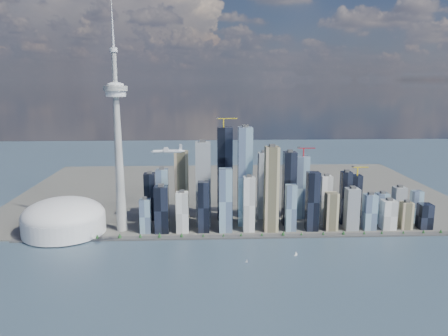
{
  "coord_description": "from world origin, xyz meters",
  "views": [
    {
      "loc": [
        -90.27,
        -748.31,
        374.26
      ],
      "look_at": [
        -45.05,
        260.0,
        170.52
      ],
      "focal_mm": 35.0,
      "sensor_mm": 36.0,
      "label": 1
    }
  ],
  "objects_px": {
    "needle_tower": "(118,138)",
    "airplane": "(168,151)",
    "sailboat_east": "(296,254)",
    "sailboat_west": "(247,261)",
    "dome_stadium": "(64,218)"
  },
  "relations": [
    {
      "from": "sailboat_west",
      "to": "dome_stadium",
      "type": "bearing_deg",
      "value": 179.83
    },
    {
      "from": "sailboat_east",
      "to": "sailboat_west",
      "type": "bearing_deg",
      "value": 179.43
    },
    {
      "from": "needle_tower",
      "to": "sailboat_east",
      "type": "relative_size",
      "value": 51.84
    },
    {
      "from": "dome_stadium",
      "to": "sailboat_east",
      "type": "relative_size",
      "value": 18.84
    },
    {
      "from": "sailboat_west",
      "to": "needle_tower",
      "type": "bearing_deg",
      "value": 169.19
    },
    {
      "from": "airplane",
      "to": "sailboat_west",
      "type": "height_order",
      "value": "airplane"
    },
    {
      "from": "needle_tower",
      "to": "airplane",
      "type": "height_order",
      "value": "needle_tower"
    },
    {
      "from": "needle_tower",
      "to": "sailboat_west",
      "type": "relative_size",
      "value": 66.95
    },
    {
      "from": "needle_tower",
      "to": "sailboat_east",
      "type": "xyz_separation_m",
      "value": [
        405.98,
        -174.25,
        -232.43
      ]
    },
    {
      "from": "sailboat_west",
      "to": "sailboat_east",
      "type": "relative_size",
      "value": 0.77
    },
    {
      "from": "needle_tower",
      "to": "dome_stadium",
      "type": "height_order",
      "value": "needle_tower"
    },
    {
      "from": "sailboat_west",
      "to": "airplane",
      "type": "bearing_deg",
      "value": -163.8
    },
    {
      "from": "dome_stadium",
      "to": "sailboat_east",
      "type": "xyz_separation_m",
      "value": [
        545.98,
        -164.25,
        -36.03
      ]
    },
    {
      "from": "airplane",
      "to": "sailboat_east",
      "type": "relative_size",
      "value": 6.53
    },
    {
      "from": "needle_tower",
      "to": "sailboat_west",
      "type": "height_order",
      "value": "needle_tower"
    }
  ]
}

